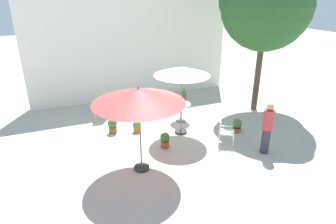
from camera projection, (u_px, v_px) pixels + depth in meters
name	position (u px, v px, depth m)	size (l,w,h in m)	color
ground_plane	(168.00, 134.00, 10.35)	(60.00, 60.00, 0.00)	#BEB6A5
villa_facade	(133.00, 50.00, 13.20)	(9.39, 0.30, 4.51)	white
shade_tree	(267.00, 5.00, 10.99)	(3.64, 3.47, 5.99)	#4E3C2B
patio_umbrella_0	(139.00, 96.00, 7.44)	(2.48, 2.48, 2.51)	#2D2D2D
patio_umbrella_1	(182.00, 72.00, 9.57)	(1.91, 1.91, 2.51)	#2D2D2D
cafe_table_0	(181.00, 109.00, 11.20)	(0.77, 0.77, 0.73)	white
patio_chair_0	(224.00, 130.00, 9.54)	(0.66, 0.64, 0.83)	white
patio_chair_1	(100.00, 108.00, 11.35)	(0.50, 0.49, 0.87)	white
potted_plant_0	(137.00, 123.00, 10.39)	(0.34, 0.34, 0.62)	#B96430
potted_plant_1	(147.00, 112.00, 11.64)	(0.26, 0.26, 0.40)	#BD7247
potted_plant_2	(113.00, 125.00, 10.35)	(0.34, 0.34, 0.54)	brown
potted_plant_3	(237.00, 125.00, 10.42)	(0.35, 0.35, 0.51)	#9D4431
potted_plant_4	(165.00, 140.00, 9.36)	(0.31, 0.31, 0.53)	#9D442D
potted_plant_5	(184.00, 94.00, 13.25)	(0.26, 0.26, 0.71)	#BF5933
standing_person	(267.00, 128.00, 8.83)	(0.44, 0.44, 1.69)	#33333D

